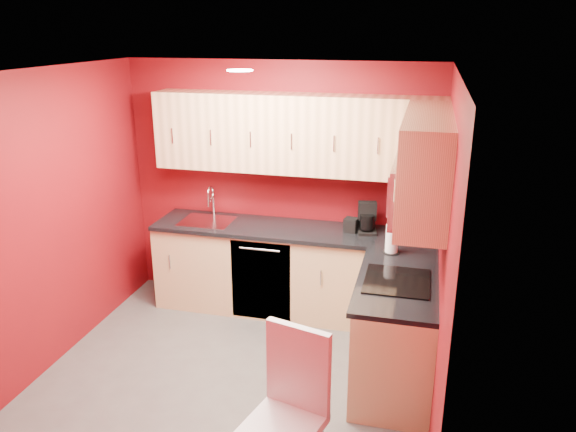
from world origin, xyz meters
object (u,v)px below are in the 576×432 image
at_px(microwave, 419,191).
at_px(coffee_maker, 367,218).
at_px(sink, 208,217).
at_px(paper_towel, 392,239).
at_px(napkin_holder, 351,225).
at_px(dining_chair, 283,418).

bearing_deg(microwave, coffee_maker, 114.09).
bearing_deg(sink, microwave, -25.60).
distance_m(sink, paper_towel, 1.94).
bearing_deg(napkin_holder, microwave, -59.18).
relative_size(microwave, coffee_maker, 2.60).
relative_size(coffee_maker, napkin_holder, 2.19).
bearing_deg(dining_chair, coffee_maker, 99.71).
distance_m(paper_towel, dining_chair, 2.04).
distance_m(microwave, napkin_holder, 1.39).
height_order(microwave, sink, microwave).
distance_m(sink, coffee_maker, 1.63).
distance_m(sink, napkin_holder, 1.47).
xyz_separation_m(coffee_maker, napkin_holder, (-0.15, -0.00, -0.08)).
bearing_deg(paper_towel, microwave, -71.06).
bearing_deg(sink, paper_towel, -12.31).
relative_size(microwave, paper_towel, 2.96).
xyz_separation_m(napkin_holder, dining_chair, (-0.07, -2.37, -0.44)).
bearing_deg(napkin_holder, paper_towel, -47.14).
distance_m(microwave, dining_chair, 1.87).
distance_m(sink, dining_chair, 2.75).
height_order(microwave, napkin_holder, microwave).
height_order(coffee_maker, napkin_holder, coffee_maker).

